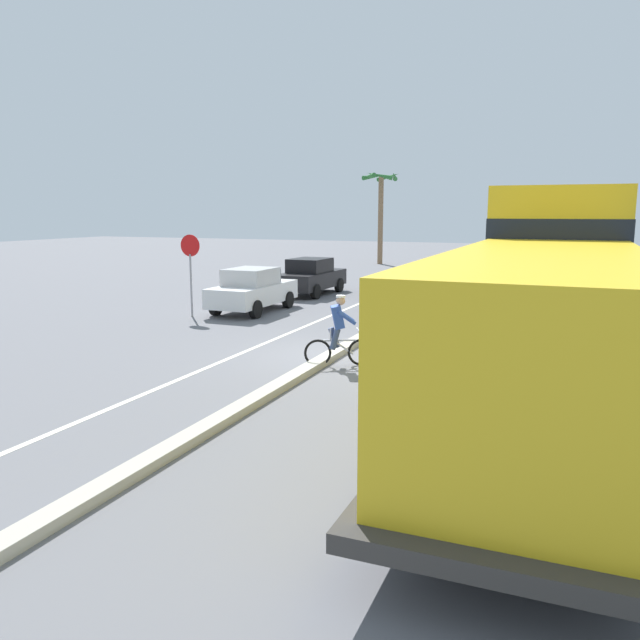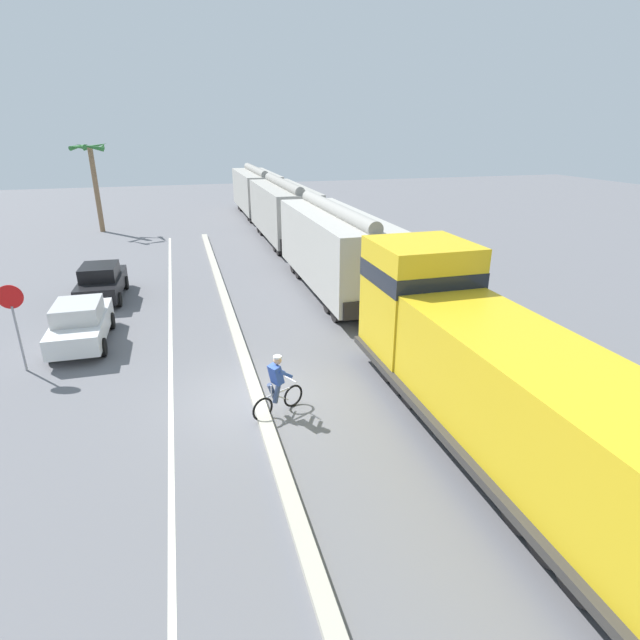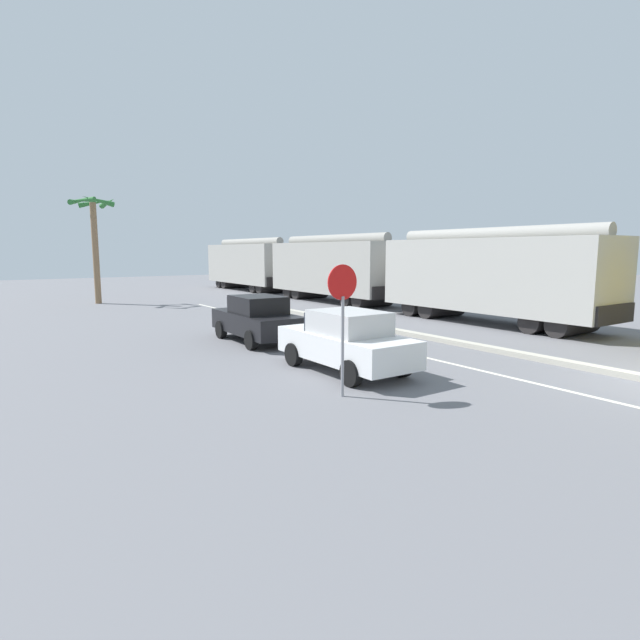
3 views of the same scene
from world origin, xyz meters
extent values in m
plane|color=slate|center=(0.00, 0.00, 0.00)|extent=(120.00, 120.00, 0.00)
cube|color=#B2AD9E|center=(0.00, 6.00, 0.08)|extent=(0.36, 36.00, 0.16)
cube|color=silver|center=(-2.40, 6.00, 0.00)|extent=(0.14, 36.00, 0.01)
cube|color=gold|center=(5.18, -4.53, 1.90)|extent=(2.70, 9.86, 2.40)
cube|color=gold|center=(5.18, 0.47, 2.45)|extent=(2.80, 2.80, 3.50)
cube|color=black|center=(5.18, 0.47, 3.24)|extent=(2.83, 2.83, 0.56)
cube|color=#383533|center=(5.18, -3.93, 0.70)|extent=(3.10, 11.60, 0.20)
cylinder|color=#4C4947|center=(5.18, -3.93, 0.55)|extent=(1.10, 3.00, 1.10)
cylinder|color=black|center=(5.18, 0.06, 0.50)|extent=(2.40, 1.00, 1.00)
cylinder|color=black|center=(5.18, -0.74, 0.50)|extent=(2.40, 1.00, 1.00)
cylinder|color=black|center=(5.18, -1.54, 0.50)|extent=(2.40, 1.00, 1.00)
cylinder|color=black|center=(5.18, -6.32, 0.50)|extent=(2.40, 1.00, 1.00)
cylinder|color=black|center=(5.18, -7.12, 0.50)|extent=(2.40, 1.00, 1.00)
cylinder|color=black|center=(5.18, -7.92, 0.50)|extent=(2.40, 1.00, 1.00)
cube|color=#AFACA5|center=(5.18, 9.07, 2.15)|extent=(2.90, 10.40, 3.10)
cylinder|color=gray|center=(5.18, 9.07, 3.88)|extent=(0.60, 9.88, 0.60)
cube|color=black|center=(5.18, 14.32, 0.95)|extent=(2.61, 0.10, 0.70)
cube|color=black|center=(5.18, 3.82, 0.95)|extent=(2.61, 0.10, 0.70)
cylinder|color=black|center=(5.18, 12.85, 0.45)|extent=(2.46, 0.90, 0.90)
cylinder|color=black|center=(5.18, 11.75, 0.45)|extent=(2.46, 0.90, 0.90)
cylinder|color=black|center=(5.18, 6.40, 0.45)|extent=(2.46, 0.90, 0.90)
cylinder|color=black|center=(5.18, 5.30, 0.45)|extent=(2.46, 0.90, 0.90)
cube|color=#A19E97|center=(5.18, 20.67, 2.15)|extent=(2.90, 10.40, 3.10)
cylinder|color=gray|center=(5.18, 20.67, 3.88)|extent=(0.60, 9.88, 0.60)
cube|color=black|center=(5.18, 25.92, 0.95)|extent=(2.61, 0.10, 0.70)
cube|color=black|center=(5.18, 15.42, 0.95)|extent=(2.61, 0.10, 0.70)
cylinder|color=black|center=(5.18, 24.45, 0.45)|extent=(2.46, 0.90, 0.90)
cylinder|color=black|center=(5.18, 23.35, 0.45)|extent=(2.46, 0.90, 0.90)
cylinder|color=black|center=(5.18, 18.00, 0.45)|extent=(2.46, 0.90, 0.90)
cylinder|color=black|center=(5.18, 16.90, 0.45)|extent=(2.46, 0.90, 0.90)
cube|color=#A19E97|center=(5.18, 32.27, 2.15)|extent=(2.90, 10.40, 3.10)
cylinder|color=gray|center=(5.18, 32.27, 3.88)|extent=(0.60, 9.88, 0.60)
cube|color=black|center=(5.18, 37.52, 0.95)|extent=(2.61, 0.10, 0.70)
cube|color=black|center=(5.18, 27.02, 0.95)|extent=(2.61, 0.10, 0.70)
cylinder|color=black|center=(5.18, 36.05, 0.45)|extent=(2.46, 0.90, 0.90)
cylinder|color=black|center=(5.18, 34.95, 0.45)|extent=(2.46, 0.90, 0.90)
cylinder|color=black|center=(5.18, 29.60, 0.45)|extent=(2.46, 0.90, 0.90)
cylinder|color=black|center=(5.18, 28.50, 0.45)|extent=(2.46, 0.90, 0.90)
cube|color=silver|center=(-5.41, 5.66, 0.67)|extent=(1.73, 4.21, 0.70)
cube|color=beige|center=(-5.41, 5.51, 1.32)|extent=(1.51, 1.91, 0.60)
cube|color=#1E232D|center=(-5.40, 6.51, 1.27)|extent=(1.43, 0.13, 0.51)
cylinder|color=black|center=(-6.21, 6.97, 0.32)|extent=(0.22, 0.64, 0.64)
cylinder|color=black|center=(-4.59, 6.95, 0.32)|extent=(0.22, 0.64, 0.64)
cylinder|color=black|center=(-6.22, 4.36, 0.32)|extent=(0.22, 0.64, 0.64)
cylinder|color=black|center=(-4.61, 4.35, 0.32)|extent=(0.22, 0.64, 0.64)
cube|color=black|center=(-5.30, 10.92, 0.67)|extent=(1.85, 4.26, 0.70)
cube|color=black|center=(-5.31, 10.77, 1.32)|extent=(1.57, 1.95, 0.60)
cube|color=#1E232D|center=(-5.28, 11.77, 1.27)|extent=(1.43, 0.17, 0.51)
cylinder|color=black|center=(-6.07, 12.25, 0.32)|extent=(0.24, 0.65, 0.64)
cylinder|color=black|center=(-4.45, 12.20, 0.32)|extent=(0.24, 0.65, 0.64)
cylinder|color=black|center=(-6.16, 9.65, 0.32)|extent=(0.24, 0.65, 0.64)
cylinder|color=black|center=(-4.54, 9.60, 0.32)|extent=(0.24, 0.65, 0.64)
torus|color=black|center=(0.93, -0.66, 0.33)|extent=(0.62, 0.35, 0.66)
torus|color=black|center=(-0.01, -1.13, 0.33)|extent=(0.62, 0.35, 0.66)
cylinder|color=silver|center=(0.46, -0.89, 0.63)|extent=(0.73, 0.40, 0.05)
cylinder|color=silver|center=(0.55, -0.85, 0.45)|extent=(0.45, 0.26, 0.36)
cylinder|color=silver|center=(0.26, -0.99, 0.78)|extent=(0.04, 0.04, 0.30)
cylinder|color=silver|center=(0.86, -0.70, 0.88)|extent=(0.25, 0.45, 0.04)
cylinder|color=#38476B|center=(0.31, -0.86, 0.68)|extent=(0.33, 0.26, 0.52)
cylinder|color=#38476B|center=(0.40, -1.04, 0.68)|extent=(0.30, 0.24, 0.52)
cube|color=#2D4CA5|center=(0.42, -0.92, 1.20)|extent=(0.44, 0.45, 0.57)
sphere|color=tan|center=(0.48, -0.89, 1.59)|extent=(0.22, 0.22, 0.22)
cylinder|color=white|center=(0.48, -0.89, 1.69)|extent=(0.22, 0.22, 0.05)
cylinder|color=#2D4CA5|center=(0.52, -0.68, 1.20)|extent=(0.45, 0.29, 0.36)
cylinder|color=#2D4CA5|center=(0.67, -0.97, 1.20)|extent=(0.45, 0.29, 0.36)
cylinder|color=gray|center=(-6.88, 3.84, 1.10)|extent=(0.07, 0.07, 2.20)
cylinder|color=red|center=(-6.88, 3.86, 2.50)|extent=(0.76, 0.03, 0.76)
cylinder|color=white|center=(-6.88, 3.88, 2.50)|extent=(0.48, 0.01, 0.48)
cylinder|color=#846647|center=(-7.26, 27.93, 3.01)|extent=(0.36, 0.36, 6.03)
cone|color=#2D7033|center=(-6.38, 28.11, 6.08)|extent=(0.67, 1.86, 0.62)
cone|color=#2D7033|center=(-7.00, 28.79, 6.08)|extent=(1.84, 0.84, 0.66)
cone|color=#2D7033|center=(-8.00, 28.44, 6.08)|extent=(1.30, 1.69, 0.55)
cone|color=#2D7033|center=(-7.95, 27.36, 6.08)|extent=(1.40, 1.59, 0.35)
cone|color=#2D7033|center=(-7.12, 27.04, 6.08)|extent=(1.85, 0.59, 0.68)
camera|label=1|loc=(5.55, -14.57, 3.67)|focal=35.00mm
camera|label=2|loc=(-1.68, -12.64, 7.34)|focal=28.00mm
camera|label=3|loc=(-13.30, -4.61, 3.15)|focal=28.00mm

